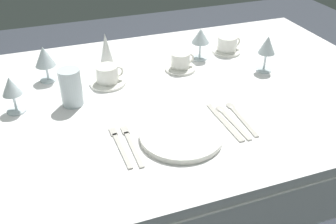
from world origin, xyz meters
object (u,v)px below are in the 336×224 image
at_px(fork_inner, 120,145).
at_px(spoon_dessert, 238,115).
at_px(wine_glass_centre, 11,88).
at_px(coffee_cup_left, 181,60).
at_px(drink_tumbler, 71,87).
at_px(dinner_plate, 181,135).
at_px(spoon_soup, 229,118).
at_px(coffee_cup_right, 108,74).
at_px(fork_outer, 131,144).
at_px(napkin_folded, 106,51).
at_px(coffee_cup_far, 227,43).
at_px(wine_glass_far, 44,58).
at_px(dinner_knife, 225,123).
at_px(wine_glass_right, 200,38).
at_px(wine_glass_left, 267,47).

distance_m(fork_inner, spoon_dessert, 0.41).
bearing_deg(spoon_dessert, wine_glass_centre, 158.34).
relative_size(coffee_cup_left, drink_tumbler, 0.73).
height_order(dinner_plate, coffee_cup_left, coffee_cup_left).
distance_m(spoon_soup, coffee_cup_right, 0.49).
distance_m(fork_outer, spoon_soup, 0.34).
distance_m(fork_inner, napkin_folded, 0.53).
bearing_deg(napkin_folded, coffee_cup_far, -2.50).
height_order(fork_inner, wine_glass_centre, wine_glass_centre).
relative_size(coffee_cup_right, wine_glass_far, 0.75).
xyz_separation_m(spoon_soup, napkin_folded, (-0.30, 0.50, 0.07)).
distance_m(dinner_plate, spoon_soup, 0.19).
relative_size(dinner_knife, drink_tumbler, 1.72).
distance_m(spoon_soup, spoon_dessert, 0.04).
height_order(dinner_plate, fork_inner, dinner_plate).
xyz_separation_m(spoon_dessert, wine_glass_right, (0.06, 0.45, 0.09)).
height_order(coffee_cup_right, napkin_folded, napkin_folded).
relative_size(wine_glass_far, napkin_folded, 0.94).
height_order(fork_inner, wine_glass_left, wine_glass_left).
height_order(wine_glass_right, napkin_folded, napkin_folded).
height_order(spoon_soup, coffee_cup_right, coffee_cup_right).
bearing_deg(dinner_plate, wine_glass_far, 124.11).
bearing_deg(wine_glass_left, napkin_folded, 158.17).
relative_size(spoon_soup, spoon_dessert, 1.01).
relative_size(coffee_cup_left, wine_glass_left, 0.65).
height_order(coffee_cup_far, drink_tumbler, drink_tumbler).
bearing_deg(spoon_dessert, dinner_plate, -166.88).
xyz_separation_m(fork_inner, wine_glass_far, (-0.16, 0.49, 0.09)).
height_order(dinner_plate, wine_glass_right, wine_glass_right).
height_order(spoon_soup, wine_glass_far, wine_glass_far).
xyz_separation_m(dinner_plate, wine_glass_far, (-0.35, 0.51, 0.09)).
bearing_deg(dinner_plate, wine_glass_left, 32.81).
relative_size(fork_outer, dinner_knife, 0.91).
height_order(coffee_cup_far, napkin_folded, napkin_folded).
distance_m(coffee_cup_right, wine_glass_left, 0.63).
height_order(coffee_cup_far, wine_glass_far, wine_glass_far).
distance_m(fork_outer, wine_glass_left, 0.70).
bearing_deg(coffee_cup_left, spoon_soup, -87.30).
xyz_separation_m(spoon_soup, drink_tumbler, (-0.47, 0.26, 0.06)).
xyz_separation_m(dinner_plate, wine_glass_right, (0.28, 0.50, 0.09)).
distance_m(coffee_cup_far, wine_glass_far, 0.77).
bearing_deg(dinner_knife, coffee_cup_left, 89.20).
xyz_separation_m(dinner_knife, napkin_folded, (-0.27, 0.52, 0.07)).
bearing_deg(fork_outer, wine_glass_left, 24.65).
bearing_deg(coffee_cup_far, fork_inner, -140.71).
bearing_deg(wine_glass_left, dinner_knife, -138.17).
xyz_separation_m(fork_inner, dinner_knife, (0.35, 0.00, 0.00)).
bearing_deg(drink_tumbler, wine_glass_right, 18.90).
height_order(fork_inner, wine_glass_far, wine_glass_far).
bearing_deg(napkin_folded, wine_glass_right, -6.40).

